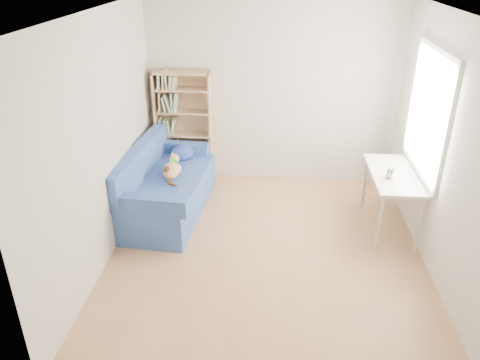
% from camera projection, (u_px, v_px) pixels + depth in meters
% --- Properties ---
extents(ground, '(4.00, 4.00, 0.00)m').
position_uv_depth(ground, '(266.00, 251.00, 5.36)').
color(ground, '#A5724A').
rests_on(ground, ground).
extents(room_shell, '(3.54, 4.04, 2.62)m').
position_uv_depth(room_shell, '(280.00, 114.00, 4.66)').
color(room_shell, silver).
rests_on(room_shell, ground).
extents(sofa, '(1.01, 1.88, 0.90)m').
position_uv_depth(sofa, '(165.00, 188.00, 6.06)').
color(sofa, navy).
rests_on(sofa, ground).
extents(bookshelf, '(0.81, 0.25, 1.62)m').
position_uv_depth(bookshelf, '(184.00, 131.00, 6.78)').
color(bookshelf, tan).
rests_on(bookshelf, ground).
extents(desk, '(0.53, 1.15, 0.75)m').
position_uv_depth(desk, '(393.00, 179.00, 5.52)').
color(desk, silver).
rests_on(desk, ground).
extents(pen_cup, '(0.08, 0.08, 0.15)m').
position_uv_depth(pen_cup, '(390.00, 174.00, 5.34)').
color(pen_cup, white).
rests_on(pen_cup, desk).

